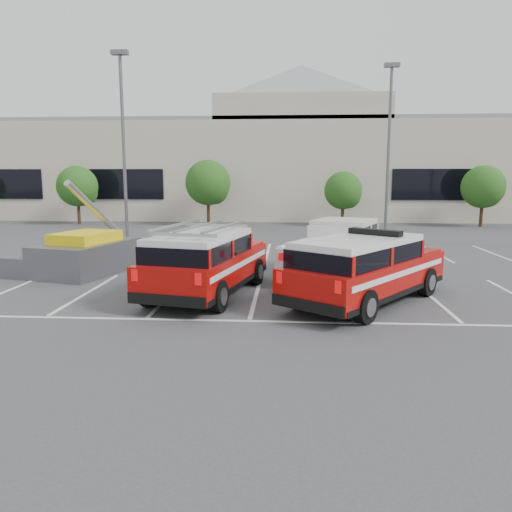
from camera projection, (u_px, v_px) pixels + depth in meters
The scene contains 13 objects.
ground at pixel (256, 295), 15.63m from camera, with size 120.00×120.00×0.00m, color #3D3D40.
stall_markings at pixel (263, 268), 20.06m from camera, with size 23.00×15.00×0.01m, color silver.
convention_building at pixel (280, 164), 46.25m from camera, with size 60.00×16.99×13.20m.
tree_left at pixel (79, 188), 37.84m from camera, with size 3.07×3.07×4.42m.
tree_mid_left at pixel (209, 184), 37.17m from camera, with size 3.37×3.37×4.85m.
tree_mid_right at pixel (344, 192), 36.63m from camera, with size 2.77×2.77×3.99m.
tree_right at pixel (484, 188), 35.95m from camera, with size 3.07×3.07×4.42m.
light_pole_left at pixel (124, 148), 27.12m from camera, with size 0.90×0.60×10.24m.
light_pole_mid at pixel (388, 151), 30.12m from camera, with size 0.90×0.60×10.24m.
fire_chief_suv at pixel (365, 274), 14.52m from camera, with size 5.44×6.17×2.14m.
white_pickup at pixel (339, 253), 18.80m from camera, with size 4.69×7.00×2.04m.
ladder_suv at pixel (206, 267), 15.43m from camera, with size 3.45×6.09×2.26m.
utility_rig at pixel (82, 255), 19.03m from camera, with size 4.36×4.39×3.56m.
Camera 1 is at (0.96, -15.20, 3.71)m, focal length 35.00 mm.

